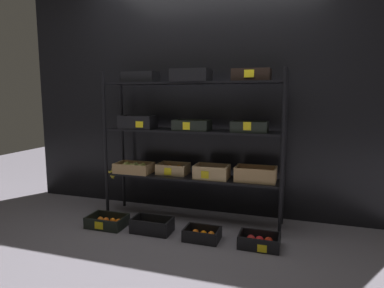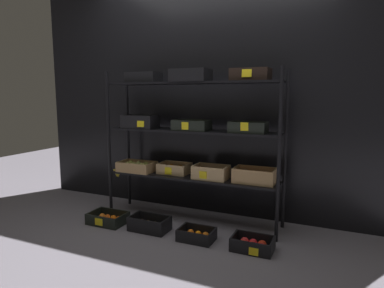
# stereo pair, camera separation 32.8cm
# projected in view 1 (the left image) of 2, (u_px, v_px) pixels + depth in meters

# --- Properties ---
(ground_plane) EXTENTS (10.00, 10.00, 0.00)m
(ground_plane) POSITION_uv_depth(u_px,v_px,m) (192.00, 220.00, 3.39)
(ground_plane) COLOR slate
(storefront_wall) EXTENTS (4.14, 0.12, 2.67)m
(storefront_wall) POSITION_uv_depth(u_px,v_px,m) (203.00, 88.00, 3.55)
(storefront_wall) COLOR black
(storefront_wall) RESTS_ON ground_plane
(display_rack) EXTENTS (1.86, 0.38, 1.50)m
(display_rack) POSITION_uv_depth(u_px,v_px,m) (191.00, 131.00, 3.26)
(display_rack) COLOR black
(display_rack) RESTS_ON ground_plane
(crate_ground_tangerine) EXTENTS (0.36, 0.25, 0.11)m
(crate_ground_tangerine) POSITION_uv_depth(u_px,v_px,m) (107.00, 222.00, 3.21)
(crate_ground_tangerine) COLOR black
(crate_ground_tangerine) RESTS_ON ground_plane
(crate_ground_kiwi) EXTENTS (0.37, 0.21, 0.13)m
(crate_ground_kiwi) POSITION_uv_depth(u_px,v_px,m) (152.00, 227.00, 3.08)
(crate_ground_kiwi) COLOR black
(crate_ground_kiwi) RESTS_ON ground_plane
(crate_ground_center_tangerine) EXTENTS (0.31, 0.21, 0.11)m
(crate_ground_center_tangerine) POSITION_uv_depth(u_px,v_px,m) (202.00, 235.00, 2.91)
(crate_ground_center_tangerine) COLOR black
(crate_ground_center_tangerine) RESTS_ON ground_plane
(crate_ground_apple_red) EXTENTS (0.34, 0.22, 0.11)m
(crate_ground_apple_red) POSITION_uv_depth(u_px,v_px,m) (259.00, 242.00, 2.77)
(crate_ground_apple_red) COLOR black
(crate_ground_apple_red) RESTS_ON ground_plane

